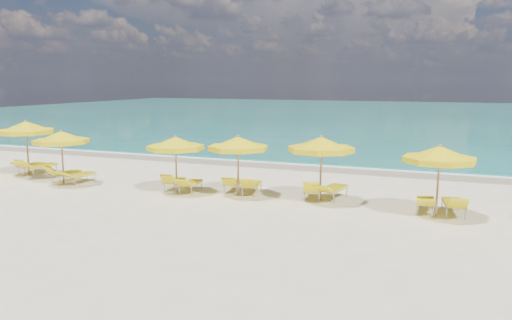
% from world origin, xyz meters
% --- Properties ---
extents(ground_plane, '(120.00, 120.00, 0.00)m').
position_xyz_m(ground_plane, '(0.00, 0.00, 0.00)').
color(ground_plane, beige).
extents(ocean, '(120.00, 80.00, 0.30)m').
position_xyz_m(ocean, '(0.00, 48.00, 0.00)').
color(ocean, '#147166').
rests_on(ocean, ground).
extents(wet_sand_band, '(120.00, 2.60, 0.01)m').
position_xyz_m(wet_sand_band, '(0.00, 7.40, 0.00)').
color(wet_sand_band, tan).
rests_on(wet_sand_band, ground).
extents(foam_line, '(120.00, 1.20, 0.03)m').
position_xyz_m(foam_line, '(0.00, 8.20, 0.00)').
color(foam_line, white).
rests_on(foam_line, ground).
extents(whitecap_near, '(14.00, 0.36, 0.05)m').
position_xyz_m(whitecap_near, '(-6.00, 17.00, 0.00)').
color(whitecap_near, white).
rests_on(whitecap_near, ground).
extents(whitecap_far, '(18.00, 0.30, 0.05)m').
position_xyz_m(whitecap_far, '(8.00, 24.00, 0.00)').
color(whitecap_far, white).
rests_on(whitecap_far, ground).
extents(umbrella_1, '(3.18, 3.18, 2.59)m').
position_xyz_m(umbrella_1, '(-11.05, 0.49, 2.21)').
color(umbrella_1, '#9B744D').
rests_on(umbrella_1, ground).
extents(umbrella_2, '(2.36, 2.36, 2.34)m').
position_xyz_m(umbrella_2, '(-8.01, -0.58, 1.99)').
color(umbrella_2, '#9B744D').
rests_on(umbrella_2, ground).
extents(umbrella_3, '(2.74, 2.74, 2.28)m').
position_xyz_m(umbrella_3, '(-2.69, -0.23, 1.94)').
color(umbrella_3, '#9B744D').
rests_on(umbrella_3, ground).
extents(umbrella_4, '(2.73, 2.73, 2.34)m').
position_xyz_m(umbrella_4, '(-0.24, 0.23, 1.99)').
color(umbrella_4, '#9B744D').
rests_on(umbrella_4, ground).
extents(umbrella_5, '(2.71, 2.71, 2.44)m').
position_xyz_m(umbrella_5, '(2.95, 0.43, 2.08)').
color(umbrella_5, '#9B744D').
rests_on(umbrella_5, ground).
extents(umbrella_6, '(2.91, 2.91, 2.38)m').
position_xyz_m(umbrella_6, '(6.98, -0.18, 2.03)').
color(umbrella_6, '#9B744D').
rests_on(umbrella_6, ground).
extents(lounger_1_left, '(0.79, 1.81, 0.67)m').
position_xyz_m(lounger_1_left, '(-11.54, 1.08, 0.21)').
color(lounger_1_left, '#A5A8AD').
rests_on(lounger_1_left, ground).
extents(lounger_1_right, '(0.86, 2.00, 0.88)m').
position_xyz_m(lounger_1_right, '(-10.68, 0.79, 0.24)').
color(lounger_1_right, '#A5A8AD').
rests_on(lounger_1_right, ground).
extents(lounger_2_left, '(0.83, 1.72, 0.82)m').
position_xyz_m(lounger_2_left, '(-8.45, 0.00, 0.21)').
color(lounger_2_left, '#A5A8AD').
rests_on(lounger_2_left, ground).
extents(lounger_2_right, '(0.80, 1.84, 0.68)m').
position_xyz_m(lounger_2_right, '(-7.53, -0.14, 0.21)').
color(lounger_2_right, '#A5A8AD').
rests_on(lounger_2_right, ground).
extents(lounger_3_left, '(0.80, 1.65, 0.78)m').
position_xyz_m(lounger_3_left, '(-3.09, 0.28, 0.20)').
color(lounger_3_left, '#A5A8AD').
rests_on(lounger_3_left, ground).
extents(lounger_3_right, '(0.77, 1.77, 0.72)m').
position_xyz_m(lounger_3_right, '(-2.25, 0.06, 0.21)').
color(lounger_3_right, '#A5A8AD').
rests_on(lounger_3_right, ground).
extents(lounger_4_left, '(0.87, 1.75, 0.75)m').
position_xyz_m(lounger_4_left, '(-0.69, 0.80, 0.21)').
color(lounger_4_left, '#A5A8AD').
rests_on(lounger_4_left, ground).
extents(lounger_4_right, '(0.89, 1.78, 0.79)m').
position_xyz_m(lounger_4_right, '(0.15, 0.66, 0.21)').
color(lounger_4_right, '#A5A8AD').
rests_on(lounger_4_right, ground).
extents(lounger_5_left, '(0.92, 1.83, 0.87)m').
position_xyz_m(lounger_5_left, '(2.59, 0.70, 0.22)').
color(lounger_5_left, '#A5A8AD').
rests_on(lounger_5_left, ground).
extents(lounger_5_right, '(0.98, 2.07, 0.75)m').
position_xyz_m(lounger_5_right, '(3.30, 0.92, 0.23)').
color(lounger_5_right, '#A5A8AD').
rests_on(lounger_5_right, ground).
extents(lounger_6_left, '(0.67, 1.82, 0.71)m').
position_xyz_m(lounger_6_left, '(6.61, 0.25, 0.21)').
color(lounger_6_left, '#A5A8AD').
rests_on(lounger_6_left, ground).
extents(lounger_6_right, '(0.85, 1.93, 0.81)m').
position_xyz_m(lounger_6_right, '(7.50, 0.21, 0.23)').
color(lounger_6_right, '#A5A8AD').
rests_on(lounger_6_right, ground).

